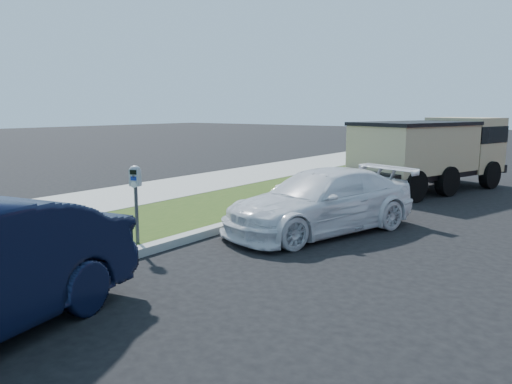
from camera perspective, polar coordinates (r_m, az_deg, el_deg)
The scene contains 5 objects.
ground at distance 7.80m, azimuth 3.91°, elevation -9.28°, with size 120.00×120.00×0.00m, color black.
streetside at distance 12.83m, azimuth -12.34°, elevation -1.68°, with size 6.12×50.00×0.15m.
parking_meter at distance 9.01m, azimuth -13.60°, elevation 0.52°, with size 0.23×0.19×1.40m.
white_wagon at distance 10.35m, azimuth 7.69°, elevation -1.00°, with size 1.78×4.39×1.27m, color white.
dump_truck at distance 16.50m, azimuth 19.60°, elevation 4.58°, with size 3.61×6.01×2.22m.
Camera 1 is at (3.98, -6.22, 2.51)m, focal length 35.00 mm.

